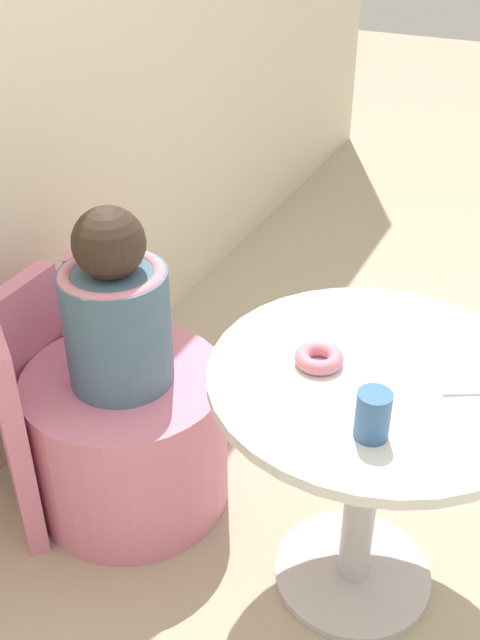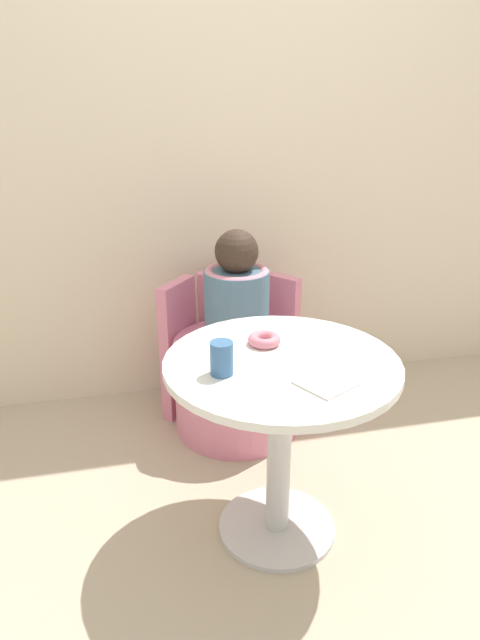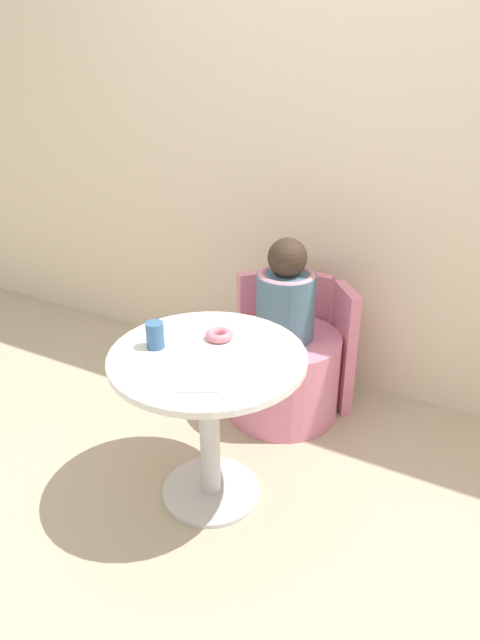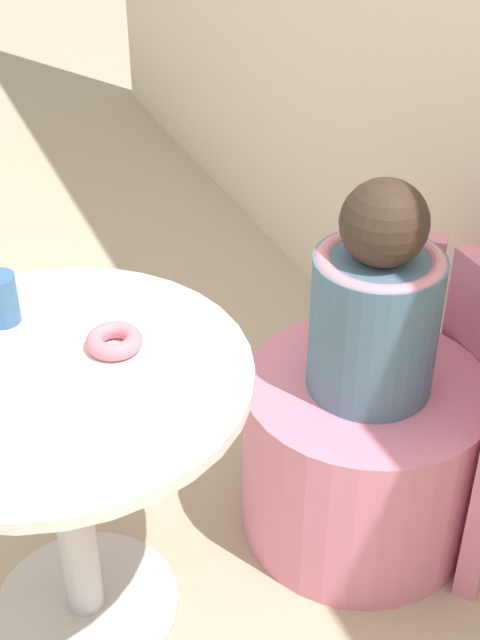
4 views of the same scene
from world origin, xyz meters
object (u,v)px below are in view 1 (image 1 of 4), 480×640
at_px(round_table, 369,432).
at_px(tub_chair, 129,437).
at_px(cup, 373,415).
at_px(donut, 319,358).
at_px(child_figure, 116,309).

xyz_separation_m(round_table, tub_chair, (0.01, 0.64, -0.27)).
bearing_deg(cup, round_table, 13.37).
bearing_deg(donut, tub_chair, 86.81).
relative_size(tub_chair, donut, 5.14).
height_order(tub_chair, child_figure, child_figure).
bearing_deg(child_figure, cup, -105.91).
bearing_deg(cup, donut, 44.45).
bearing_deg(cup, child_figure, 74.09).
distance_m(round_table, cup, 0.28).
xyz_separation_m(round_table, child_figure, (0.01, 0.64, 0.14)).
distance_m(child_figure, donut, 0.53).
relative_size(round_table, cup, 7.22).
bearing_deg(donut, round_table, -79.73).
height_order(tub_chair, donut, donut).
bearing_deg(round_table, donut, 100.27).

